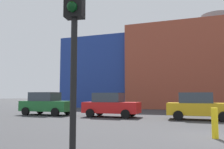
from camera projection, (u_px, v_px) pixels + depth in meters
name	position (u px, v px, depth m)	size (l,w,h in m)	color
building_backdrop	(218.00, 69.00, 31.31)	(42.11, 12.33, 12.62)	#9E4733
parked_car_0	(47.00, 104.00, 19.66)	(4.39, 2.15, 1.90)	#1E662D
parked_car_1	(111.00, 105.00, 17.76)	(4.23, 2.07, 1.83)	red
parked_car_2	(199.00, 106.00, 15.68)	(4.22, 2.07, 1.83)	gold
traffic_light_near_left	(74.00, 26.00, 4.42)	(0.39, 0.38, 4.00)	black
bollard_yellow_0	(215.00, 123.00, 8.85)	(0.24, 0.24, 1.15)	yellow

